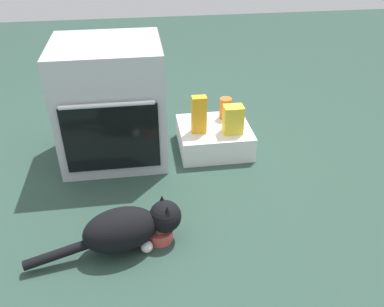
{
  "coord_description": "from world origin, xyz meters",
  "views": [
    {
      "loc": [
        0.08,
        -1.78,
        1.41
      ],
      "look_at": [
        0.34,
        0.01,
        0.25
      ],
      "focal_mm": 37.42,
      "sensor_mm": 36.0,
      "label": 1
    }
  ],
  "objects_px": {
    "food_bowl": "(160,233)",
    "oven": "(111,103)",
    "cat": "(129,228)",
    "juice_carton": "(199,115)",
    "snack_bag": "(233,119)",
    "pantry_cabinet": "(214,137)",
    "sauce_jar": "(225,108)"
  },
  "relations": [
    {
      "from": "juice_carton",
      "to": "snack_bag",
      "type": "distance_m",
      "value": 0.21
    },
    {
      "from": "juice_carton",
      "to": "sauce_jar",
      "type": "xyz_separation_m",
      "value": [
        0.2,
        0.16,
        -0.05
      ]
    },
    {
      "from": "oven",
      "to": "food_bowl",
      "type": "height_order",
      "value": "oven"
    },
    {
      "from": "pantry_cabinet",
      "to": "juice_carton",
      "type": "distance_m",
      "value": 0.23
    },
    {
      "from": "pantry_cabinet",
      "to": "sauce_jar",
      "type": "relative_size",
      "value": 3.27
    },
    {
      "from": "oven",
      "to": "sauce_jar",
      "type": "distance_m",
      "value": 0.75
    },
    {
      "from": "cat",
      "to": "juice_carton",
      "type": "height_order",
      "value": "juice_carton"
    },
    {
      "from": "snack_bag",
      "to": "oven",
      "type": "bearing_deg",
      "value": 171.98
    },
    {
      "from": "pantry_cabinet",
      "to": "sauce_jar",
      "type": "xyz_separation_m",
      "value": [
        0.09,
        0.11,
        0.15
      ]
    },
    {
      "from": "pantry_cabinet",
      "to": "sauce_jar",
      "type": "bearing_deg",
      "value": 50.23
    },
    {
      "from": "food_bowl",
      "to": "cat",
      "type": "height_order",
      "value": "cat"
    },
    {
      "from": "food_bowl",
      "to": "juice_carton",
      "type": "xyz_separation_m",
      "value": [
        0.31,
        0.75,
        0.25
      ]
    },
    {
      "from": "oven",
      "to": "pantry_cabinet",
      "type": "bearing_deg",
      "value": -1.48
    },
    {
      "from": "cat",
      "to": "oven",
      "type": "bearing_deg",
      "value": 82.93
    },
    {
      "from": "pantry_cabinet",
      "to": "sauce_jar",
      "type": "distance_m",
      "value": 0.21
    },
    {
      "from": "juice_carton",
      "to": "snack_bag",
      "type": "bearing_deg",
      "value": -9.98
    },
    {
      "from": "sauce_jar",
      "to": "oven",
      "type": "bearing_deg",
      "value": -172.45
    },
    {
      "from": "snack_bag",
      "to": "cat",
      "type": "bearing_deg",
      "value": -131.76
    },
    {
      "from": "pantry_cabinet",
      "to": "food_bowl",
      "type": "relative_size",
      "value": 3.53
    },
    {
      "from": "pantry_cabinet",
      "to": "juice_carton",
      "type": "relative_size",
      "value": 1.9
    },
    {
      "from": "cat",
      "to": "juice_carton",
      "type": "bearing_deg",
      "value": 47.65
    },
    {
      "from": "food_bowl",
      "to": "snack_bag",
      "type": "bearing_deg",
      "value": 53.89
    },
    {
      "from": "sauce_jar",
      "to": "snack_bag",
      "type": "height_order",
      "value": "snack_bag"
    },
    {
      "from": "juice_carton",
      "to": "snack_bag",
      "type": "xyz_separation_m",
      "value": [
        0.21,
        -0.04,
        -0.03
      ]
    },
    {
      "from": "pantry_cabinet",
      "to": "cat",
      "type": "bearing_deg",
      "value": -124.21
    },
    {
      "from": "food_bowl",
      "to": "oven",
      "type": "bearing_deg",
      "value": 105.05
    },
    {
      "from": "oven",
      "to": "cat",
      "type": "height_order",
      "value": "oven"
    },
    {
      "from": "cat",
      "to": "juice_carton",
      "type": "xyz_separation_m",
      "value": [
        0.45,
        0.78,
        0.16
      ]
    },
    {
      "from": "snack_bag",
      "to": "juice_carton",
      "type": "bearing_deg",
      "value": 170.02
    },
    {
      "from": "oven",
      "to": "cat",
      "type": "xyz_separation_m",
      "value": [
        0.08,
        -0.84,
        -0.25
      ]
    },
    {
      "from": "oven",
      "to": "sauce_jar",
      "type": "relative_size",
      "value": 5.23
    },
    {
      "from": "food_bowl",
      "to": "pantry_cabinet",
      "type": "bearing_deg",
      "value": 62.25
    }
  ]
}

